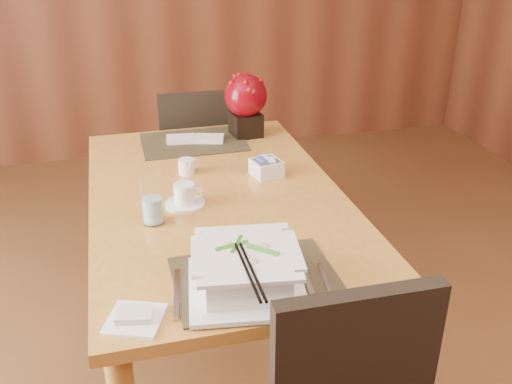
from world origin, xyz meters
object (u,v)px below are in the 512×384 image
object	(u,v)px
dining_table	(218,219)
bread_plate	(135,319)
sugar_caddy	(266,168)
creamer_jug	(186,167)
far_chair	(199,159)
water_glass	(152,200)
soup_setting	(246,272)
berry_decor	(246,101)
coffee_cup	(185,196)

from	to	relation	value
dining_table	bread_plate	world-z (taller)	bread_plate
sugar_caddy	creamer_jug	bearing A→B (deg)	161.91
bread_plate	far_chair	bearing A→B (deg)	75.23
bread_plate	water_glass	bearing A→B (deg)	79.16
far_chair	creamer_jug	bearing A→B (deg)	79.70
sugar_caddy	far_chair	bearing A→B (deg)	99.60
soup_setting	berry_decor	size ratio (longest dim) A/B	1.23
water_glass	berry_decor	xyz separation A→B (m)	(0.49, 0.73, 0.08)
berry_decor	sugar_caddy	bearing A→B (deg)	-93.84
soup_setting	coffee_cup	xyz separation A→B (m)	(-0.09, 0.55, -0.03)
berry_decor	bread_plate	size ratio (longest dim) A/B	2.12
water_glass	far_chair	size ratio (longest dim) A/B	0.19
sugar_caddy	berry_decor	xyz separation A→B (m)	(0.03, 0.46, 0.13)
coffee_cup	bread_plate	size ratio (longest dim) A/B	1.04
berry_decor	bread_plate	bearing A→B (deg)	-115.49
water_glass	berry_decor	size ratio (longest dim) A/B	0.59
dining_table	water_glass	distance (m)	0.34
coffee_cup	bread_plate	bearing A→B (deg)	-109.52
dining_table	sugar_caddy	world-z (taller)	sugar_caddy
coffee_cup	berry_decor	distance (m)	0.74
dining_table	soup_setting	distance (m)	0.62
soup_setting	creamer_jug	distance (m)	0.82
water_glass	sugar_caddy	xyz separation A→B (m)	(0.46, 0.27, -0.05)
soup_setting	sugar_caddy	world-z (taller)	soup_setting
dining_table	sugar_caddy	distance (m)	0.28
dining_table	coffee_cup	bearing A→B (deg)	-159.69
soup_setting	far_chair	size ratio (longest dim) A/B	0.39
coffee_cup	creamer_jug	size ratio (longest dim) A/B	1.70
far_chair	coffee_cup	bearing A→B (deg)	80.46
coffee_cup	far_chair	bearing A→B (deg)	78.23
dining_table	berry_decor	size ratio (longest dim) A/B	5.28
sugar_caddy	berry_decor	bearing A→B (deg)	86.16
berry_decor	bread_plate	world-z (taller)	berry_decor
sugar_caddy	dining_table	bearing A→B (deg)	-150.52
dining_table	water_glass	xyz separation A→B (m)	(-0.24, -0.15, 0.18)
water_glass	creamer_jug	world-z (taller)	water_glass
dining_table	creamer_jug	distance (m)	0.27
water_glass	bread_plate	xyz separation A→B (m)	(-0.10, -0.50, -0.08)
dining_table	far_chair	xyz separation A→B (m)	(0.08, 0.94, -0.15)
water_glass	far_chair	xyz separation A→B (m)	(0.32, 1.09, -0.33)
soup_setting	berry_decor	xyz separation A→B (m)	(0.29, 1.18, 0.10)
creamer_jug	berry_decor	bearing A→B (deg)	24.57
bread_plate	berry_decor	bearing A→B (deg)	64.51
dining_table	soup_setting	world-z (taller)	soup_setting
bread_plate	dining_table	bearing A→B (deg)	62.49
creamer_jug	sugar_caddy	xyz separation A→B (m)	(0.30, -0.10, 0.00)
creamer_jug	sugar_caddy	world-z (taller)	sugar_caddy
dining_table	soup_setting	bearing A→B (deg)	-93.62
dining_table	bread_plate	size ratio (longest dim) A/B	11.22
berry_decor	far_chair	bearing A→B (deg)	115.46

